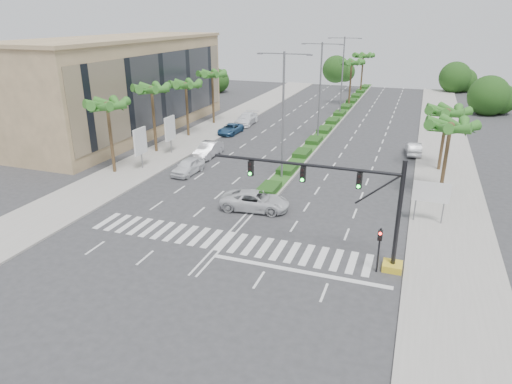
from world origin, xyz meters
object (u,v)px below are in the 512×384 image
(car_parked_a, at_px, (188,166))
(car_right, at_px, (413,149))
(car_crossing, at_px, (255,201))
(car_parked_b, at_px, (209,150))
(car_parked_d, at_px, (246,119))
(car_parked_c, at_px, (230,129))

(car_parked_a, height_order, car_right, car_parked_a)
(car_crossing, distance_m, car_right, 24.13)
(car_parked_a, relative_size, car_parked_b, 0.90)
(car_parked_d, distance_m, car_crossing, 31.50)
(car_parked_a, bearing_deg, car_parked_d, 99.11)
(car_parked_d, relative_size, car_right, 1.29)
(car_parked_d, xyz_separation_m, car_crossing, (11.93, -29.15, -0.04))
(car_parked_c, relative_size, car_crossing, 0.85)
(car_parked_d, bearing_deg, car_parked_c, -91.55)
(car_parked_a, xyz_separation_m, car_parked_d, (-2.44, 22.83, 0.05))
(car_parked_a, bearing_deg, car_crossing, -30.65)
(car_parked_c, bearing_deg, car_parked_b, -78.39)
(car_parked_c, relative_size, car_parked_d, 0.84)
(car_parked_a, distance_m, car_crossing, 11.40)
(car_right, bearing_deg, car_parked_b, 16.05)
(car_parked_b, height_order, car_crossing, car_parked_b)
(car_right, bearing_deg, car_parked_d, -24.48)
(car_parked_c, xyz_separation_m, car_right, (23.60, -2.01, 0.06))
(car_parked_d, height_order, car_right, car_parked_d)
(car_parked_a, bearing_deg, car_parked_c, 101.27)
(car_parked_b, relative_size, car_right, 1.14)
(car_parked_b, relative_size, car_parked_c, 1.04)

